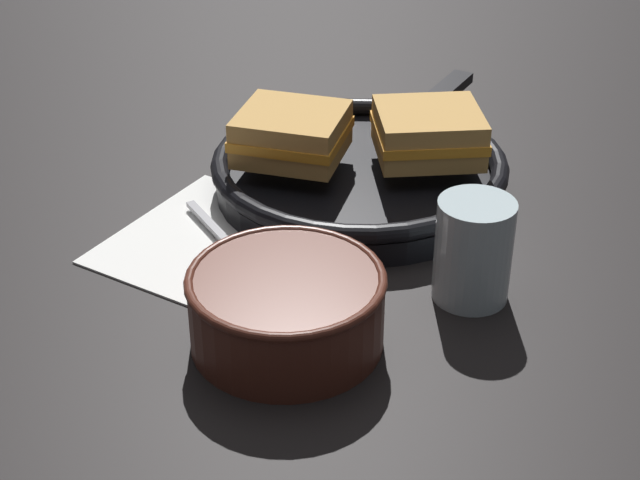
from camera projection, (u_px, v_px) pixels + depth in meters
ground_plane at (283, 283)px, 0.85m from camera, size 4.00×4.00×0.00m
napkin at (241, 248)px, 0.90m from camera, size 0.26×0.23×0.00m
soup_bowl at (286, 304)px, 0.76m from camera, size 0.16×0.16×0.06m
spoon at (243, 259)px, 0.87m from camera, size 0.16×0.07×0.01m
skillet at (360, 172)px, 0.98m from camera, size 0.30×0.42×0.04m
sandwich_near_left at (292, 134)px, 0.96m from camera, size 0.13×0.13×0.05m
sandwich_near_right at (428, 133)px, 0.96m from camera, size 0.14×0.14×0.05m
drinking_glass at (473, 250)px, 0.81m from camera, size 0.06×0.06×0.09m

